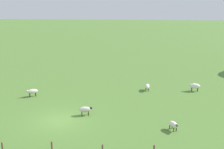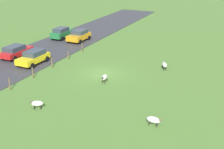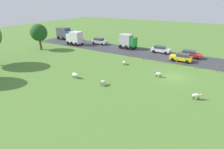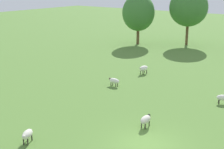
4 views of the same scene
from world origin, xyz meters
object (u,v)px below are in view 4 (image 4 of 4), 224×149
object	(u,v)px
sheep_0	(27,134)
tree_1	(189,8)
sheep_2	(223,98)
sheep_4	(114,81)
sheep_1	(144,68)
tree_3	(138,13)
sheep_3	(146,120)

from	to	relation	value
sheep_0	tree_1	bearing A→B (deg)	99.92
tree_1	sheep_0	bearing A→B (deg)	-80.08
sheep_2	sheep_4	distance (m)	9.59
sheep_0	sheep_1	size ratio (longest dim) A/B	0.96
sheep_4	sheep_2	bearing A→B (deg)	9.18
sheep_1	tree_3	size ratio (longest dim) A/B	0.17
sheep_3	tree_1	world-z (taller)	tree_1
sheep_0	sheep_2	size ratio (longest dim) A/B	1.12
sheep_3	sheep_4	size ratio (longest dim) A/B	1.03
sheep_4	sheep_1	bearing A→B (deg)	90.66
sheep_0	sheep_3	size ratio (longest dim) A/B	1.01
tree_1	sheep_1	bearing A→B (deg)	-78.90
sheep_3	tree_1	xyz separation A→B (m)	(-10.44, 28.43, 4.96)
sheep_3	tree_3	world-z (taller)	tree_3
sheep_1	tree_3	distance (m)	17.18
sheep_1	sheep_4	distance (m)	5.13
tree_1	tree_3	bearing A→B (deg)	-148.02
sheep_0	sheep_1	world-z (taller)	sheep_1
sheep_4	tree_1	world-z (taller)	tree_1
tree_1	tree_3	size ratio (longest dim) A/B	1.12
sheep_3	sheep_4	world-z (taller)	sheep_3
sheep_3	sheep_2	bearing A→B (deg)	71.09
sheep_1	sheep_4	bearing A→B (deg)	-89.34
sheep_2	tree_1	xyz separation A→B (m)	(-12.96, 21.09, 5.00)
sheep_2	sheep_3	world-z (taller)	sheep_3
sheep_0	sheep_4	bearing A→B (deg)	102.07
tree_3	sheep_0	bearing A→B (deg)	-68.35
sheep_3	tree_1	bearing A→B (deg)	110.16
sheep_2	tree_3	world-z (taller)	tree_3
sheep_2	tree_1	bearing A→B (deg)	121.57
sheep_0	sheep_1	distance (m)	17.26
sheep_2	sheep_3	bearing A→B (deg)	-108.91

